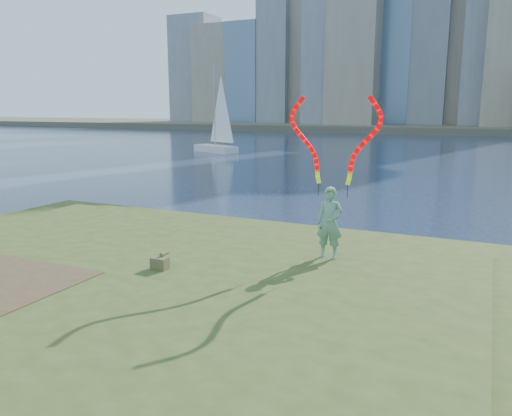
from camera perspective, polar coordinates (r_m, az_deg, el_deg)
The scene contains 6 objects.
ground at distance 12.50m, azimuth -9.36°, elevation -8.91°, with size 320.00×320.00×0.00m, color #19253F.
grassy_knoll at distance 10.71m, azimuth -16.49°, elevation -10.83°, with size 20.00×18.00×0.80m.
far_shore at distance 104.90m, azimuth 21.69°, elevation 8.55°, with size 320.00×40.00×1.20m, color #514B3B.
woman_with_ribbons at distance 11.73m, azimuth 8.57°, elevation 0.92°, with size 2.08×0.44×4.08m.
canvas_bag at distance 11.28m, azimuth -10.89°, elevation -6.14°, with size 0.37×0.42×0.35m.
sailboat at distance 49.37m, azimuth -4.47°, elevation 8.02°, with size 5.47×3.72×8.45m.
Camera 1 is at (6.73, -9.62, 4.30)m, focal length 35.00 mm.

